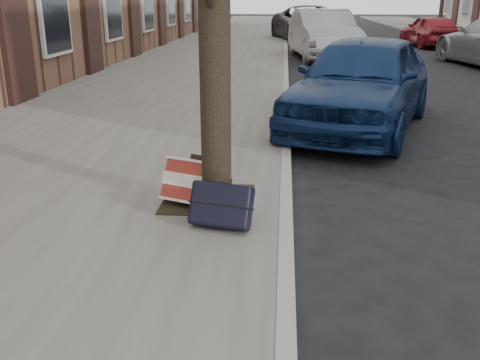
# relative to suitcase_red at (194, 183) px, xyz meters

# --- Properties ---
(ground) EXTENTS (120.00, 120.00, 0.00)m
(ground) POSITION_rel_suitcase_red_xyz_m (2.12, -1.06, -0.34)
(ground) COLOR black
(ground) RESTS_ON ground
(near_sidewalk) EXTENTS (5.00, 70.00, 0.12)m
(near_sidewalk) POSITION_rel_suitcase_red_xyz_m (-1.58, 13.94, -0.28)
(near_sidewalk) COLOR gray
(near_sidewalk) RESTS_ON ground
(dirt_patch) EXTENTS (0.85, 0.85, 0.02)m
(dirt_patch) POSITION_rel_suitcase_red_xyz_m (0.12, 0.14, -0.21)
(dirt_patch) COLOR black
(dirt_patch) RESTS_ON near_sidewalk
(suitcase_red) EXTENTS (0.64, 0.50, 0.44)m
(suitcase_red) POSITION_rel_suitcase_red_xyz_m (0.00, 0.00, 0.00)
(suitcase_red) COLOR maroon
(suitcase_red) RESTS_ON near_sidewalk
(suitcase_navy) EXTENTS (0.59, 0.42, 0.41)m
(suitcase_navy) POSITION_rel_suitcase_red_xyz_m (0.32, -0.49, -0.01)
(suitcase_navy) COLOR black
(suitcase_navy) RESTS_ON near_sidewalk
(car_near_front) EXTENTS (3.06, 4.62, 1.46)m
(car_near_front) POSITION_rel_suitcase_red_xyz_m (2.01, 3.76, 0.39)
(car_near_front) COLOR navy
(car_near_front) RESTS_ON ground
(car_near_mid) EXTENTS (2.28, 4.98, 1.58)m
(car_near_mid) POSITION_rel_suitcase_red_xyz_m (2.06, 13.47, 0.45)
(car_near_mid) COLOR #9C9FA3
(car_near_mid) RESTS_ON ground
(car_near_back) EXTENTS (3.78, 6.13, 1.58)m
(car_near_back) POSITION_rel_suitcase_red_xyz_m (1.92, 20.38, 0.45)
(car_near_back) COLOR #343338
(car_near_back) RESTS_ON ground
(car_far_back) EXTENTS (1.95, 3.90, 1.28)m
(car_far_back) POSITION_rel_suitcase_red_xyz_m (6.68, 18.39, 0.30)
(car_far_back) COLOR maroon
(car_far_back) RESTS_ON ground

